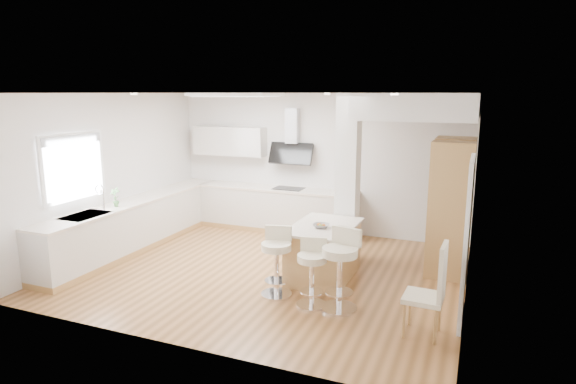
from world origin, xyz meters
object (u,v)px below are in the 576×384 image
at_px(bar_stool_c, 340,265).
at_px(dining_chair, 433,287).
at_px(peninsula, 324,251).
at_px(bar_stool_a, 277,258).
at_px(bar_stool_b, 312,269).

relative_size(bar_stool_c, dining_chair, 0.95).
height_order(peninsula, bar_stool_a, bar_stool_a).
bearing_deg(dining_chair, bar_stool_a, 171.80).
bearing_deg(dining_chair, bar_stool_c, 168.12).
xyz_separation_m(bar_stool_c, dining_chair, (1.19, -0.31, 0.00)).
bearing_deg(peninsula, bar_stool_b, -80.08).
relative_size(peninsula, dining_chair, 1.22).
distance_m(peninsula, dining_chair, 2.16).
distance_m(bar_stool_b, bar_stool_c, 0.39).
relative_size(bar_stool_a, dining_chair, 0.86).
xyz_separation_m(peninsula, bar_stool_b, (0.16, -1.01, 0.09)).
distance_m(bar_stool_a, dining_chair, 2.18).
height_order(bar_stool_c, dining_chair, dining_chair).
bearing_deg(peninsula, bar_stool_c, -60.33).
height_order(bar_stool_b, bar_stool_c, bar_stool_c).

